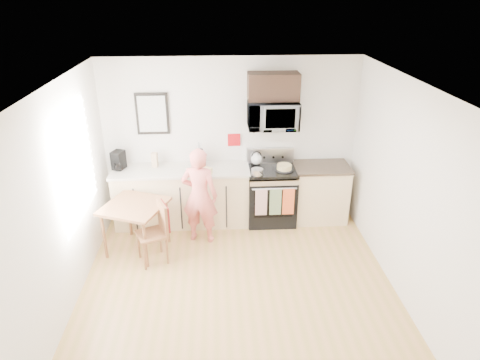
{
  "coord_description": "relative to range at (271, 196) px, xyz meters",
  "views": [
    {
      "loc": [
        -0.23,
        -4.15,
        3.56
      ],
      "look_at": [
        0.07,
        1.0,
        1.19
      ],
      "focal_mm": 32.0,
      "sensor_mm": 36.0,
      "label": 1
    }
  ],
  "objects": [
    {
      "name": "floor",
      "position": [
        -0.63,
        -1.98,
        -0.44
      ],
      "size": [
        4.6,
        4.6,
        0.0
      ],
      "primitive_type": "plane",
      "color": "#A78440",
      "rests_on": "ground"
    },
    {
      "name": "back_wall",
      "position": [
        -0.63,
        0.32,
        0.86
      ],
      "size": [
        4.0,
        0.04,
        2.6
      ],
      "primitive_type": "cube",
      "color": "silver",
      "rests_on": "floor"
    },
    {
      "name": "left_wall",
      "position": [
        -2.63,
        -1.98,
        0.86
      ],
      "size": [
        0.04,
        4.6,
        2.6
      ],
      "primitive_type": "cube",
      "color": "silver",
      "rests_on": "floor"
    },
    {
      "name": "right_wall",
      "position": [
        1.37,
        -1.98,
        0.86
      ],
      "size": [
        0.04,
        4.6,
        2.6
      ],
      "primitive_type": "cube",
      "color": "silver",
      "rests_on": "floor"
    },
    {
      "name": "ceiling",
      "position": [
        -0.63,
        -1.98,
        2.16
      ],
      "size": [
        4.0,
        4.6,
        0.04
      ],
      "primitive_type": "cube",
      "color": "white",
      "rests_on": "back_wall"
    },
    {
      "name": "window",
      "position": [
        -2.59,
        -1.18,
        1.11
      ],
      "size": [
        0.06,
        1.4,
        1.5
      ],
      "color": "white",
      "rests_on": "left_wall"
    },
    {
      "name": "cabinet_left",
      "position": [
        -1.43,
        0.02,
        0.01
      ],
      "size": [
        2.1,
        0.6,
        0.9
      ],
      "primitive_type": "cube",
      "color": "#D5C289",
      "rests_on": "floor"
    },
    {
      "name": "countertop_left",
      "position": [
        -1.43,
        0.02,
        0.48
      ],
      "size": [
        2.14,
        0.64,
        0.04
      ],
      "primitive_type": "cube",
      "color": "beige",
      "rests_on": "cabinet_left"
    },
    {
      "name": "cabinet_right",
      "position": [
        0.8,
        0.02,
        0.01
      ],
      "size": [
        0.84,
        0.6,
        0.9
      ],
      "primitive_type": "cube",
      "color": "#D5C289",
      "rests_on": "floor"
    },
    {
      "name": "countertop_right",
      "position": [
        0.8,
        0.02,
        0.48
      ],
      "size": [
        0.88,
        0.64,
        0.04
      ],
      "primitive_type": "cube",
      "color": "black",
      "rests_on": "cabinet_right"
    },
    {
      "name": "range",
      "position": [
        0.0,
        0.0,
        0.0
      ],
      "size": [
        0.76,
        0.7,
        1.16
      ],
      "color": "black",
      "rests_on": "floor"
    },
    {
      "name": "microwave",
      "position": [
        -0.0,
        0.1,
        1.32
      ],
      "size": [
        0.76,
        0.51,
        0.42
      ],
      "primitive_type": "imported",
      "color": "#AFAFB4",
      "rests_on": "back_wall"
    },
    {
      "name": "upper_cabinet",
      "position": [
        -0.0,
        0.15,
        1.74
      ],
      "size": [
        0.76,
        0.35,
        0.4
      ],
      "primitive_type": "cube",
      "color": "black",
      "rests_on": "back_wall"
    },
    {
      "name": "wall_art",
      "position": [
        -1.83,
        0.3,
        1.31
      ],
      "size": [
        0.5,
        0.04,
        0.65
      ],
      "color": "black",
      "rests_on": "back_wall"
    },
    {
      "name": "wall_trivet",
      "position": [
        -0.58,
        0.31,
        0.86
      ],
      "size": [
        0.2,
        0.02,
        0.2
      ],
      "primitive_type": "cube",
      "color": "#AF0F16",
      "rests_on": "back_wall"
    },
    {
      "name": "person",
      "position": [
        -1.13,
        -0.53,
        0.3
      ],
      "size": [
        0.61,
        0.47,
        1.48
      ],
      "primitive_type": "imported",
      "rotation": [
        0.0,
        0.0,
        2.91
      ],
      "color": "#CF4639",
      "rests_on": "floor"
    },
    {
      "name": "dining_table",
      "position": [
        -2.04,
        -0.76,
        0.22
      ],
      "size": [
        0.89,
        0.89,
        0.74
      ],
      "rotation": [
        0.0,
        0.0,
        -0.38
      ],
      "color": "brown",
      "rests_on": "floor"
    },
    {
      "name": "chair",
      "position": [
        -1.67,
        -1.0,
        0.13
      ],
      "size": [
        0.52,
        0.49,
        0.88
      ],
      "rotation": [
        0.0,
        0.0,
        0.4
      ],
      "color": "brown",
      "rests_on": "floor"
    },
    {
      "name": "knife_block",
      "position": [
        -1.09,
        0.11,
        0.6
      ],
      "size": [
        0.09,
        0.13,
        0.2
      ],
      "primitive_type": "cube",
      "rotation": [
        0.0,
        0.0,
        -0.03
      ],
      "color": "brown",
      "rests_on": "countertop_left"
    },
    {
      "name": "utensil_crock",
      "position": [
        -1.14,
        0.2,
        0.65
      ],
      "size": [
        0.12,
        0.12,
        0.37
      ],
      "color": "#AF0F16",
      "rests_on": "countertop_left"
    },
    {
      "name": "fruit_bowl",
      "position": [
        -1.16,
        0.21,
        0.55
      ],
      "size": [
        0.32,
        0.32,
        0.11
      ],
      "color": "silver",
      "rests_on": "countertop_left"
    },
    {
      "name": "milk_carton",
      "position": [
        -1.83,
        0.14,
        0.62
      ],
      "size": [
        0.1,
        0.1,
        0.23
      ],
      "primitive_type": "cube",
      "rotation": [
        0.0,
        0.0,
        -0.15
      ],
      "color": "tan",
      "rests_on": "countertop_left"
    },
    {
      "name": "coffee_maker",
      "position": [
        -2.38,
        0.09,
        0.64
      ],
      "size": [
        0.22,
        0.27,
        0.29
      ],
      "rotation": [
        0.0,
        0.0,
        -0.37
      ],
      "color": "black",
      "rests_on": "countertop_left"
    },
    {
      "name": "bread_bag",
      "position": [
        -1.08,
        -0.16,
        0.55
      ],
      "size": [
        0.29,
        0.26,
        0.1
      ],
      "primitive_type": "cube",
      "rotation": [
        0.0,
        0.0,
        -0.64
      ],
      "color": "#DEC174",
      "rests_on": "countertop_left"
    },
    {
      "name": "cake",
      "position": [
        0.18,
        -0.08,
        0.53
      ],
      "size": [
        0.28,
        0.28,
        0.09
      ],
      "color": "black",
      "rests_on": "range"
    },
    {
      "name": "kettle",
      "position": [
        -0.23,
        0.17,
        0.59
      ],
      "size": [
        0.18,
        0.18,
        0.23
      ],
      "color": "silver",
      "rests_on": "range"
    },
    {
      "name": "pot",
      "position": [
        -0.25,
        -0.23,
        0.53
      ],
      "size": [
        0.18,
        0.3,
        0.09
      ],
      "rotation": [
        0.0,
        0.0,
        0.32
      ],
      "color": "#AFAFB4",
      "rests_on": "range"
    }
  ]
}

